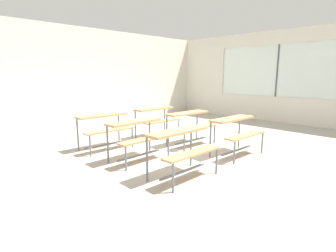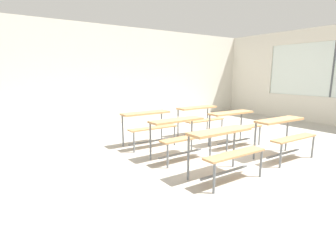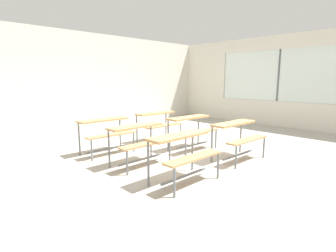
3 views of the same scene
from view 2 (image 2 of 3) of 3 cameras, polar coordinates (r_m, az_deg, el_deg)
ground at (r=5.29m, az=13.53°, el=-6.68°), size 10.00×9.00×0.05m
wall_back at (r=8.68m, az=-9.08°, el=10.75°), size 10.00×0.12×3.00m
desk_bench_r0c0 at (r=4.05m, az=12.26°, el=-3.56°), size 1.10×0.60×0.74m
desk_bench_r0c1 at (r=5.34m, az=23.96°, el=-0.65°), size 1.12×0.63×0.74m
desk_bench_r1c0 at (r=4.88m, az=2.66°, el=-0.72°), size 1.10×0.60×0.74m
desk_bench_r1c1 at (r=5.95m, az=14.25°, el=1.16°), size 1.12×0.64×0.74m
desk_bench_r2c0 at (r=5.76m, az=-4.34°, el=1.15°), size 1.12×0.62×0.74m
desk_bench_r2c1 at (r=6.70m, az=6.92°, el=2.56°), size 1.11×0.60×0.74m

